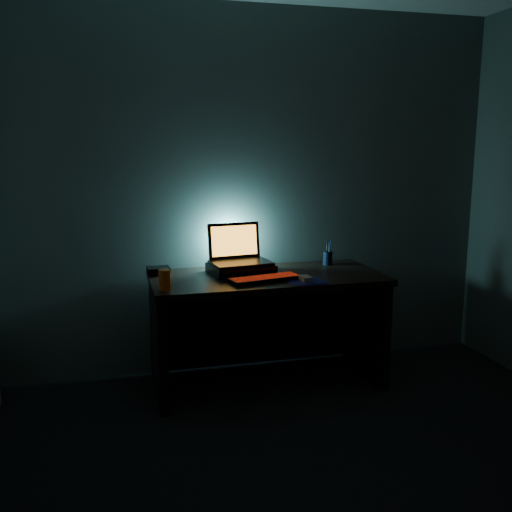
{
  "coord_description": "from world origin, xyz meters",
  "views": [
    {
      "loc": [
        -0.98,
        -1.85,
        1.58
      ],
      "look_at": [
        -0.09,
        1.57,
        0.89
      ],
      "focal_mm": 40.0,
      "sensor_mm": 36.0,
      "label": 1
    }
  ],
  "objects": [
    {
      "name": "laptop",
      "position": [
        -0.16,
        1.77,
        0.87
      ],
      "size": [
        0.41,
        0.33,
        0.26
      ],
      "rotation": [
        0.0,
        0.0,
        0.13
      ],
      "color": "black",
      "rests_on": "riser"
    },
    {
      "name": "juice_glass",
      "position": [
        -0.68,
        1.4,
        0.81
      ],
      "size": [
        0.08,
        0.08,
        0.12
      ],
      "primitive_type": "cylinder",
      "rotation": [
        0.0,
        0.0,
        0.18
      ],
      "color": "orange",
      "rests_on": "desk"
    },
    {
      "name": "keyboard",
      "position": [
        -0.06,
        1.46,
        0.76
      ],
      "size": [
        0.47,
        0.24,
        0.03
      ],
      "rotation": [
        0.0,
        0.0,
        0.21
      ],
      "color": "black",
      "rests_on": "desk"
    },
    {
      "name": "router",
      "position": [
        -0.68,
        1.82,
        0.77
      ],
      "size": [
        0.15,
        0.12,
        0.05
      ],
      "rotation": [
        0.0,
        0.0,
        0.06
      ],
      "color": "black",
      "rests_on": "desk"
    },
    {
      "name": "desk",
      "position": [
        0.0,
        1.67,
        0.49
      ],
      "size": [
        1.5,
        0.7,
        0.75
      ],
      "color": "black",
      "rests_on": "ground"
    },
    {
      "name": "pen_cup",
      "position": [
        0.5,
        1.83,
        0.8
      ],
      "size": [
        0.08,
        0.08,
        0.09
      ],
      "primitive_type": "cylinder",
      "rotation": [
        0.0,
        0.0,
        0.22
      ],
      "color": "black",
      "rests_on": "desk"
    },
    {
      "name": "riser",
      "position": [
        -0.15,
        1.72,
        0.78
      ],
      "size": [
        0.43,
        0.35,
        0.06
      ],
      "primitive_type": "cube",
      "rotation": [
        0.0,
        0.0,
        0.13
      ],
      "color": "black",
      "rests_on": "desk"
    },
    {
      "name": "mousepad",
      "position": [
        0.18,
        1.39,
        0.75
      ],
      "size": [
        0.23,
        0.21,
        0.0
      ],
      "primitive_type": "cube",
      "rotation": [
        0.0,
        0.0,
        0.05
      ],
      "color": "#0C1256",
      "rests_on": "desk"
    },
    {
      "name": "room",
      "position": [
        0.0,
        0.0,
        1.25
      ],
      "size": [
        3.5,
        4.0,
        2.5
      ],
      "color": "black",
      "rests_on": "ground"
    },
    {
      "name": "mouse",
      "position": [
        0.18,
        1.39,
        0.77
      ],
      "size": [
        0.06,
        0.1,
        0.03
      ],
      "primitive_type": "cube",
      "rotation": [
        0.0,
        0.0,
        0.05
      ],
      "color": "gray",
      "rests_on": "mousepad"
    }
  ]
}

